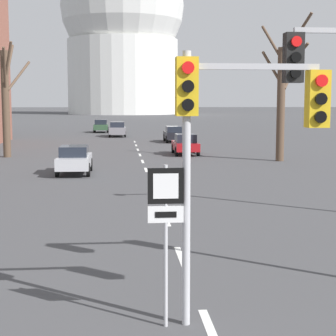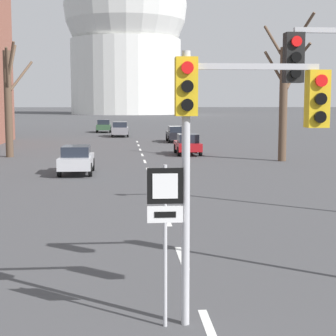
% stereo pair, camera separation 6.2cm
% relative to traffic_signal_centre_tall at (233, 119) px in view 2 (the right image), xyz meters
% --- Properties ---
extents(lane_stripe_0, '(0.16, 2.00, 0.01)m').
position_rel_traffic_signal_centre_tall_xyz_m(lane_stripe_0, '(-0.41, -0.37, -3.52)').
color(lane_stripe_0, silver).
rests_on(lane_stripe_0, ground_plane).
extents(lane_stripe_1, '(0.16, 2.00, 0.01)m').
position_rel_traffic_signal_centre_tall_xyz_m(lane_stripe_1, '(-0.41, 4.13, -3.52)').
color(lane_stripe_1, silver).
rests_on(lane_stripe_1, ground_plane).
extents(lane_stripe_2, '(0.16, 2.00, 0.01)m').
position_rel_traffic_signal_centre_tall_xyz_m(lane_stripe_2, '(-0.41, 8.63, -3.52)').
color(lane_stripe_2, silver).
rests_on(lane_stripe_2, ground_plane).
extents(lane_stripe_3, '(0.16, 2.00, 0.01)m').
position_rel_traffic_signal_centre_tall_xyz_m(lane_stripe_3, '(-0.41, 13.13, -3.52)').
color(lane_stripe_3, silver).
rests_on(lane_stripe_3, ground_plane).
extents(lane_stripe_4, '(0.16, 2.00, 0.01)m').
position_rel_traffic_signal_centre_tall_xyz_m(lane_stripe_4, '(-0.41, 17.63, -3.52)').
color(lane_stripe_4, silver).
rests_on(lane_stripe_4, ground_plane).
extents(lane_stripe_5, '(0.16, 2.00, 0.01)m').
position_rel_traffic_signal_centre_tall_xyz_m(lane_stripe_5, '(-0.41, 22.13, -3.52)').
color(lane_stripe_5, silver).
rests_on(lane_stripe_5, ground_plane).
extents(lane_stripe_6, '(0.16, 2.00, 0.01)m').
position_rel_traffic_signal_centre_tall_xyz_m(lane_stripe_6, '(-0.41, 26.63, -3.52)').
color(lane_stripe_6, silver).
rests_on(lane_stripe_6, ground_plane).
extents(lane_stripe_7, '(0.16, 2.00, 0.01)m').
position_rel_traffic_signal_centre_tall_xyz_m(lane_stripe_7, '(-0.41, 31.13, -3.52)').
color(lane_stripe_7, silver).
rests_on(lane_stripe_7, ground_plane).
extents(lane_stripe_8, '(0.16, 2.00, 0.01)m').
position_rel_traffic_signal_centre_tall_xyz_m(lane_stripe_8, '(-0.41, 35.63, -3.52)').
color(lane_stripe_8, silver).
rests_on(lane_stripe_8, ground_plane).
extents(lane_stripe_9, '(0.16, 2.00, 0.01)m').
position_rel_traffic_signal_centre_tall_xyz_m(lane_stripe_9, '(-0.41, 40.13, -3.52)').
color(lane_stripe_9, silver).
rests_on(lane_stripe_9, ground_plane).
extents(lane_stripe_10, '(0.16, 2.00, 0.01)m').
position_rel_traffic_signal_centre_tall_xyz_m(lane_stripe_10, '(-0.41, 44.63, -3.52)').
color(lane_stripe_10, silver).
rests_on(lane_stripe_10, ground_plane).
extents(traffic_signal_centre_tall, '(2.58, 0.34, 4.64)m').
position_rel_traffic_signal_centre_tall_xyz_m(traffic_signal_centre_tall, '(0.00, 0.00, 0.00)').
color(traffic_signal_centre_tall, '#B2B2B7').
rests_on(traffic_signal_centre_tall, ground_plane).
extents(route_sign_post, '(0.60, 0.08, 2.78)m').
position_rel_traffic_signal_centre_tall_xyz_m(route_sign_post, '(-1.15, -0.07, -1.62)').
color(route_sign_post, '#B2B2B7').
rests_on(route_sign_post, ground_plane).
extents(sedan_near_left, '(1.69, 4.35, 1.51)m').
position_rel_traffic_signal_centre_tall_xyz_m(sedan_near_left, '(3.27, 43.97, -2.74)').
color(sedan_near_left, black).
rests_on(sedan_near_left, ground_plane).
extents(sedan_near_right, '(1.82, 3.89, 1.61)m').
position_rel_traffic_signal_centre_tall_xyz_m(sedan_near_right, '(-4.14, 61.65, -2.70)').
color(sedan_near_right, '#2D4C33').
rests_on(sedan_near_right, ground_plane).
extents(sedan_mid_centre, '(1.86, 4.46, 1.64)m').
position_rel_traffic_signal_centre_tall_xyz_m(sedan_mid_centre, '(-2.08, 52.85, -2.69)').
color(sedan_mid_centre, slate).
rests_on(sedan_mid_centre, ground_plane).
extents(sedan_far_left, '(1.75, 3.98, 1.50)m').
position_rel_traffic_signal_centre_tall_xyz_m(sedan_far_left, '(-4.28, 20.69, -2.74)').
color(sedan_far_left, '#B7B7BC').
rests_on(sedan_far_left, ground_plane).
extents(sedan_far_right, '(1.73, 3.99, 1.51)m').
position_rel_traffic_signal_centre_tall_xyz_m(sedan_far_right, '(2.89, 31.09, -2.75)').
color(sedan_far_right, maroon).
rests_on(sedan_far_right, ground_plane).
extents(bare_tree_right_near, '(3.09, 4.21, 9.24)m').
position_rel_traffic_signal_centre_tall_xyz_m(bare_tree_right_near, '(8.55, 26.26, 0.74)').
color(bare_tree_right_near, brown).
rests_on(bare_tree_right_near, ground_plane).
extents(bare_tree_left_far, '(1.59, 4.77, 7.89)m').
position_rel_traffic_signal_centre_tall_xyz_m(bare_tree_left_far, '(-9.58, 30.39, 0.57)').
color(bare_tree_left_far, brown).
rests_on(bare_tree_left_far, ground_plane).
extents(capitol_dome, '(38.30, 38.30, 54.09)m').
position_rel_traffic_signal_centre_tall_xyz_m(capitol_dome, '(-0.41, 169.76, 22.82)').
color(capitol_dome, silver).
rests_on(capitol_dome, ground_plane).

